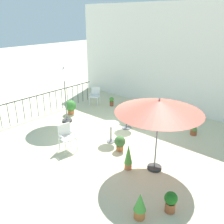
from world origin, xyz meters
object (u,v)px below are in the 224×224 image
at_px(potted_plant_0, 194,126).
at_px(potted_plant_4, 71,106).
at_px(potted_plant_1, 112,101).
at_px(potted_plant_5, 128,157).
at_px(potted_plant_2, 171,201).
at_px(patio_chair_1, 66,135).
at_px(potted_plant_6, 140,205).
at_px(patio_umbrella_0, 64,73).
at_px(patio_chair_0, 95,94).
at_px(potted_plant_3, 120,143).
at_px(cafe_table_1, 111,129).
at_px(cafe_table_0, 127,116).
at_px(patio_umbrella_1, 159,107).

bearing_deg(potted_plant_0, potted_plant_4, -162.21).
relative_size(potted_plant_1, potted_plant_5, 0.56).
xyz_separation_m(potted_plant_0, potted_plant_2, (1.28, -4.28, -0.05)).
distance_m(patio_chair_1, potted_plant_5, 2.39).
distance_m(potted_plant_5, potted_plant_6, 1.97).
xyz_separation_m(patio_umbrella_0, potted_plant_1, (0.17, 2.82, -1.93)).
relative_size(patio_chair_0, potted_plant_3, 1.69).
bearing_deg(potted_plant_6, patio_umbrella_0, 156.25).
bearing_deg(patio_chair_1, cafe_table_1, 60.88).
xyz_separation_m(cafe_table_0, patio_chair_1, (-0.51, -2.74, 0.02)).
xyz_separation_m(potted_plant_4, potted_plant_6, (6.22, -3.19, -0.01)).
height_order(potted_plant_0, potted_plant_5, potted_plant_5).
bearing_deg(potted_plant_3, patio_umbrella_0, 173.27).
xyz_separation_m(cafe_table_1, potted_plant_2, (3.37, -1.71, -0.20)).
bearing_deg(patio_chair_0, potted_plant_1, 19.84).
xyz_separation_m(cafe_table_0, cafe_table_1, (0.29, -1.31, -0.02)).
height_order(patio_umbrella_0, potted_plant_1, patio_umbrella_0).
bearing_deg(patio_umbrella_1, cafe_table_0, 144.35).
bearing_deg(potted_plant_0, patio_chair_0, 179.28).
distance_m(patio_umbrella_1, potted_plant_4, 5.84).
bearing_deg(patio_umbrella_0, potted_plant_3, -6.73).
bearing_deg(potted_plant_0, potted_plant_1, 175.22).
bearing_deg(potted_plant_1, patio_umbrella_1, -35.85).
bearing_deg(patio_chair_0, potted_plant_3, -35.51).
height_order(potted_plant_5, potted_plant_6, potted_plant_5).
height_order(potted_plant_2, potted_plant_4, potted_plant_4).
distance_m(patio_chair_0, potted_plant_6, 8.08).
xyz_separation_m(cafe_table_0, potted_plant_2, (3.66, -3.02, -0.22)).
bearing_deg(potted_plant_4, patio_chair_0, 94.25).
xyz_separation_m(potted_plant_1, potted_plant_2, (5.91, -4.66, 0.06)).
bearing_deg(patio_chair_1, cafe_table_0, 79.46).
relative_size(potted_plant_0, potted_plant_1, 1.63).
xyz_separation_m(patio_umbrella_0, potted_plant_6, (5.64, -2.48, -1.82)).
height_order(cafe_table_0, patio_chair_0, patio_chair_0).
xyz_separation_m(patio_umbrella_1, patio_chair_0, (-5.58, 3.08, -1.52)).
bearing_deg(patio_umbrella_1, potted_plant_0, 91.27).
distance_m(cafe_table_0, potted_plant_5, 2.92).
bearing_deg(potted_plant_2, patio_umbrella_1, 133.74).
bearing_deg(potted_plant_1, patio_chair_0, -160.16).
height_order(potted_plant_2, potted_plant_5, potted_plant_5).
height_order(cafe_table_1, potted_plant_0, potted_plant_0).
bearing_deg(potted_plant_4, potted_plant_3, -15.69).
bearing_deg(cafe_table_0, potted_plant_0, 27.78).
bearing_deg(patio_chair_0, potted_plant_4, -85.75).
distance_m(patio_chair_1, potted_plant_2, 4.19).
xyz_separation_m(cafe_table_1, potted_plant_0, (2.09, 2.57, -0.15)).
bearing_deg(potted_plant_6, potted_plant_3, 137.65).
distance_m(patio_chair_0, potted_plant_0, 5.51).
bearing_deg(cafe_table_1, potted_plant_2, -26.85).
bearing_deg(potted_plant_4, potted_plant_1, 70.50).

